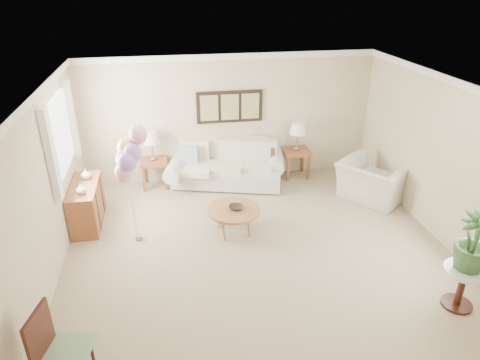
{
  "coord_description": "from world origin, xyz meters",
  "views": [
    {
      "loc": [
        -1.29,
        -5.36,
        3.98
      ],
      "look_at": [
        -0.22,
        0.6,
        1.05
      ],
      "focal_mm": 32.0,
      "sensor_mm": 36.0,
      "label": 1
    }
  ],
  "objects": [
    {
      "name": "decor_bowl",
      "position": [
        -0.26,
        0.75,
        0.48
      ],
      "size": [
        0.29,
        0.29,
        0.06
      ],
      "primitive_type": "imported",
      "rotation": [
        0.0,
        0.0,
        -0.29
      ],
      "color": "#2A211F",
      "rests_on": "coffee_table"
    },
    {
      "name": "balloon_cluster",
      "position": [
        -1.88,
        0.78,
        1.52
      ],
      "size": [
        0.53,
        0.51,
        1.96
      ],
      "color": "gray",
      "rests_on": "ground"
    },
    {
      "name": "vase_sage",
      "position": [
        -2.74,
        1.76,
        0.83
      ],
      "size": [
        0.2,
        0.2,
        0.19
      ],
      "primitive_type": "imported",
      "rotation": [
        0.0,
        0.0,
        0.11
      ],
      "color": "#ACC3A0",
      "rests_on": "credenza"
    },
    {
      "name": "coffee_table",
      "position": [
        -0.29,
        0.75,
        0.41
      ],
      "size": [
        0.89,
        0.89,
        0.45
      ],
      "color": "#A07C42",
      "rests_on": "ground"
    },
    {
      "name": "end_table_right",
      "position": [
        1.39,
        2.74,
        0.51
      ],
      "size": [
        0.56,
        0.51,
        0.61
      ],
      "color": "brown",
      "rests_on": "ground"
    },
    {
      "name": "lamp_left",
      "position": [
        -1.61,
        2.77,
        1.05
      ],
      "size": [
        0.34,
        0.34,
        0.6
      ],
      "color": "gray",
      "rests_on": "end_table_left"
    },
    {
      "name": "wall_art_triptych",
      "position": [
        0.0,
        2.96,
        1.55
      ],
      "size": [
        1.35,
        0.06,
        0.65
      ],
      "color": "black",
      "rests_on": "ground"
    },
    {
      "name": "lamp_right",
      "position": [
        1.39,
        2.74,
        1.07
      ],
      "size": [
        0.34,
        0.34,
        0.6
      ],
      "color": "gray",
      "rests_on": "end_table_right"
    },
    {
      "name": "vase_white",
      "position": [
        -2.74,
        1.19,
        0.83
      ],
      "size": [
        0.17,
        0.17,
        0.17
      ],
      "primitive_type": "imported",
      "rotation": [
        0.0,
        0.0,
        -0.03
      ],
      "color": "silver",
      "rests_on": "credenza"
    },
    {
      "name": "end_table_left",
      "position": [
        -1.61,
        2.77,
        0.5
      ],
      "size": [
        0.54,
        0.49,
        0.59
      ],
      "color": "brown",
      "rests_on": "ground"
    },
    {
      "name": "accent_chair",
      "position": [
        -2.57,
        -1.87,
        0.52
      ],
      "size": [
        0.59,
        0.59,
        0.99
      ],
      "color": "gray",
      "rests_on": "ground"
    },
    {
      "name": "ground_plane",
      "position": [
        0.0,
        0.0,
        0.0
      ],
      "size": [
        6.0,
        6.0,
        0.0
      ],
      "primitive_type": "plane",
      "color": "tan"
    },
    {
      "name": "side_table",
      "position": [
        2.33,
        -1.54,
        0.44
      ],
      "size": [
        0.54,
        0.54,
        0.59
      ],
      "color": "silver",
      "rests_on": "ground"
    },
    {
      "name": "potted_plant",
      "position": [
        2.35,
        -1.51,
        0.99
      ],
      "size": [
        0.55,
        0.55,
        0.8
      ],
      "primitive_type": "imported",
      "rotation": [
        0.0,
        0.0,
        -0.27
      ],
      "color": "#2D5125",
      "rests_on": "side_table"
    },
    {
      "name": "room_shell",
      "position": [
        -0.11,
        0.09,
        1.63
      ],
      "size": [
        6.04,
        6.04,
        2.6
      ],
      "color": "beige",
      "rests_on": "ground"
    },
    {
      "name": "armchair",
      "position": [
        2.53,
        1.46,
        0.38
      ],
      "size": [
        1.52,
        1.55,
        0.76
      ],
      "primitive_type": "imported",
      "rotation": [
        0.0,
        0.0,
        2.2
      ],
      "color": "beige",
      "rests_on": "ground"
    },
    {
      "name": "sofa",
      "position": [
        -0.12,
        2.65,
        0.35
      ],
      "size": [
        2.65,
        1.46,
        0.89
      ],
      "color": "beige",
      "rests_on": "ground"
    },
    {
      "name": "credenza",
      "position": [
        -2.76,
        1.5,
        0.37
      ],
      "size": [
        0.46,
        1.2,
        0.74
      ],
      "color": "brown",
      "rests_on": "ground"
    }
  ]
}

